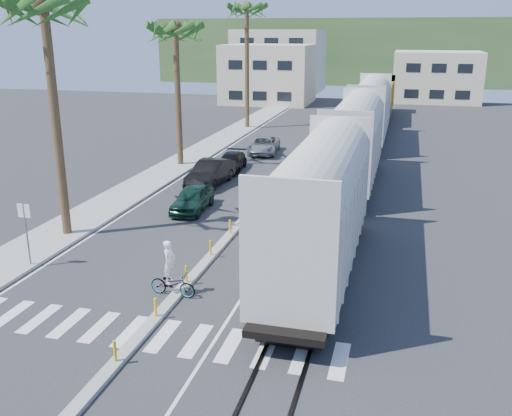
% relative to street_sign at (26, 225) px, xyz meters
% --- Properties ---
extents(ground, '(140.00, 140.00, 0.00)m').
position_rel_street_sign_xyz_m(ground, '(7.30, -2.00, -1.97)').
color(ground, '#28282B').
rests_on(ground, ground).
extents(sidewalk, '(3.00, 90.00, 0.15)m').
position_rel_street_sign_xyz_m(sidewalk, '(-1.20, 23.00, -1.90)').
color(sidewalk, gray).
rests_on(sidewalk, ground).
extents(rails, '(1.56, 100.00, 0.06)m').
position_rel_street_sign_xyz_m(rails, '(12.30, 26.00, -1.94)').
color(rails, black).
rests_on(rails, ground).
extents(median, '(0.45, 60.00, 0.85)m').
position_rel_street_sign_xyz_m(median, '(7.30, 17.96, -1.88)').
color(median, gray).
rests_on(median, ground).
extents(crosswalk, '(14.00, 2.20, 0.01)m').
position_rel_street_sign_xyz_m(crosswalk, '(7.30, -4.00, -1.97)').
color(crosswalk, silver).
rests_on(crosswalk, ground).
extents(lane_markings, '(9.42, 90.00, 0.01)m').
position_rel_street_sign_xyz_m(lane_markings, '(5.15, 23.00, -1.97)').
color(lane_markings, silver).
rests_on(lane_markings, ground).
extents(freight_train, '(3.00, 60.94, 5.85)m').
position_rel_street_sign_xyz_m(freight_train, '(12.30, 23.03, 0.93)').
color(freight_train, beige).
rests_on(freight_train, ground).
extents(palm_trees, '(3.50, 37.20, 13.75)m').
position_rel_street_sign_xyz_m(palm_trees, '(-0.80, 20.70, 8.84)').
color(palm_trees, brown).
rests_on(palm_trees, ground).
extents(street_sign, '(0.60, 0.08, 3.00)m').
position_rel_street_sign_xyz_m(street_sign, '(0.00, 0.00, 0.00)').
color(street_sign, slate).
rests_on(street_sign, ground).
extents(buildings, '(38.00, 27.00, 10.00)m').
position_rel_street_sign_xyz_m(buildings, '(0.89, 69.66, 2.39)').
color(buildings, beige).
rests_on(buildings, ground).
extents(hillside, '(80.00, 20.00, 12.00)m').
position_rel_street_sign_xyz_m(hillside, '(7.30, 98.00, 4.03)').
color(hillside, '#385628').
rests_on(hillside, ground).
extents(car_lead, '(2.07, 4.39, 1.45)m').
position_rel_street_sign_xyz_m(car_lead, '(3.97, 9.52, -1.25)').
color(car_lead, '#0F2E22').
rests_on(car_lead, ground).
extents(car_second, '(2.43, 5.28, 1.66)m').
position_rel_street_sign_xyz_m(car_second, '(3.11, 15.13, -1.14)').
color(car_second, black).
rests_on(car_second, ground).
extents(car_third, '(2.56, 4.73, 1.28)m').
position_rel_street_sign_xyz_m(car_third, '(3.22, 19.45, -1.33)').
color(car_third, black).
rests_on(car_third, ground).
extents(car_rear, '(3.16, 5.33, 1.37)m').
position_rel_street_sign_xyz_m(car_rear, '(4.07, 26.08, -1.29)').
color(car_rear, '#96989A').
rests_on(car_rear, ground).
extents(cyclist, '(0.99, 2.01, 2.28)m').
position_rel_street_sign_xyz_m(cyclist, '(7.11, -1.02, -1.24)').
color(cyclist, '#9EA0A5').
rests_on(cyclist, ground).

